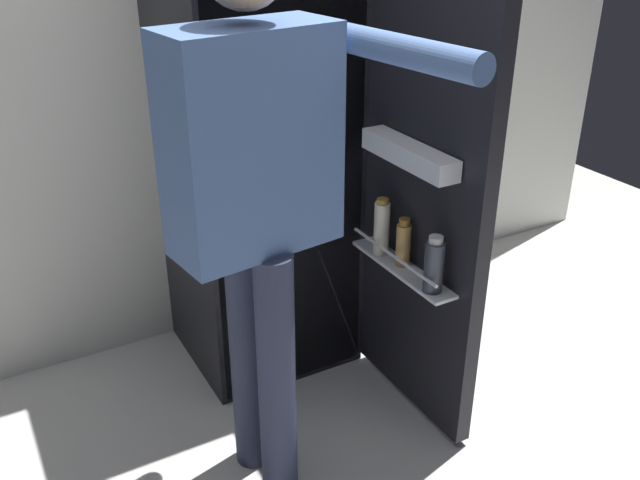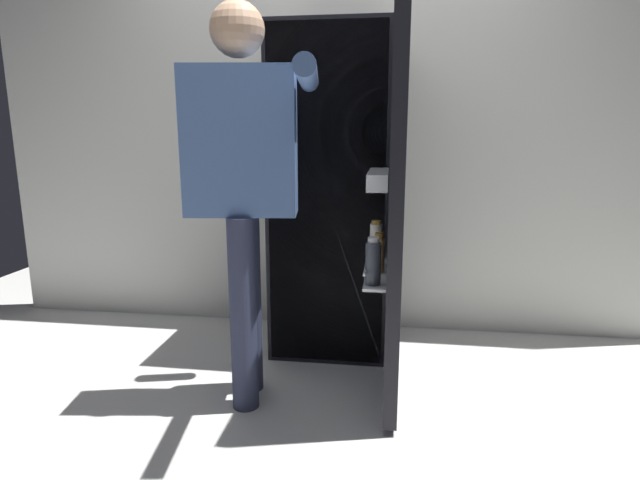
% 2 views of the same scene
% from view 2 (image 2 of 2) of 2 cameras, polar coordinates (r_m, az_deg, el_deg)
% --- Properties ---
extents(ground_plane, '(6.05, 6.05, 0.00)m').
position_cam_2_polar(ground_plane, '(2.64, -0.13, -16.05)').
color(ground_plane, silver).
extents(kitchen_wall, '(4.40, 0.10, 2.64)m').
position_cam_2_polar(kitchen_wall, '(3.22, 2.17, 13.43)').
color(kitchen_wall, silver).
rests_on(kitchen_wall, ground_plane).
extents(refrigerator, '(0.70, 1.24, 1.79)m').
position_cam_2_polar(refrigerator, '(2.83, 1.90, 4.97)').
color(refrigerator, black).
rests_on(refrigerator, ground_plane).
extents(person, '(0.65, 0.77, 1.77)m').
position_cam_2_polar(person, '(2.25, -8.55, 7.85)').
color(person, '#2D334C').
rests_on(person, ground_plane).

